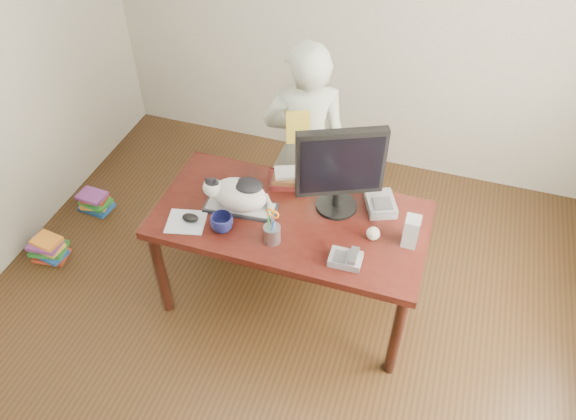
# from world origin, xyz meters

# --- Properties ---
(room) EXTENTS (4.50, 4.50, 4.50)m
(room) POSITION_xyz_m (0.00, 0.00, 1.35)
(room) COLOR black
(room) RESTS_ON ground
(desk) EXTENTS (1.60, 0.80, 0.75)m
(desk) POSITION_xyz_m (0.00, 0.68, 0.60)
(desk) COLOR black
(desk) RESTS_ON ground
(keyboard) EXTENTS (0.44, 0.20, 0.03)m
(keyboard) POSITION_xyz_m (-0.30, 0.57, 0.76)
(keyboard) COLOR black
(keyboard) RESTS_ON desk
(cat) EXTENTS (0.42, 0.24, 0.24)m
(cat) POSITION_xyz_m (-0.32, 0.57, 0.87)
(cat) COLOR silver
(cat) RESTS_ON keyboard
(monitor) EXTENTS (0.48, 0.32, 0.57)m
(monitor) POSITION_xyz_m (0.24, 0.75, 1.07)
(monitor) COLOR black
(monitor) RESTS_ON desk
(pen_cup) EXTENTS (0.12, 0.12, 0.25)m
(pen_cup) POSITION_xyz_m (-0.04, 0.38, 0.82)
(pen_cup) COLOR gray
(pen_cup) RESTS_ON desk
(mousepad) EXTENTS (0.26, 0.24, 0.00)m
(mousepad) POSITION_xyz_m (-0.56, 0.37, 0.75)
(mousepad) COLOR silver
(mousepad) RESTS_ON desk
(mouse) EXTENTS (0.11, 0.08, 0.04)m
(mouse) POSITION_xyz_m (-0.54, 0.39, 0.77)
(mouse) COLOR black
(mouse) RESTS_ON mousepad
(coffee_mug) EXTENTS (0.18, 0.18, 0.10)m
(coffee_mug) POSITION_xyz_m (-0.34, 0.38, 0.80)
(coffee_mug) COLOR #0E1038
(coffee_mug) RESTS_ON desk
(phone) EXTENTS (0.18, 0.15, 0.08)m
(phone) POSITION_xyz_m (0.39, 0.36, 0.78)
(phone) COLOR slate
(phone) RESTS_ON desk
(speaker) EXTENTS (0.08, 0.09, 0.19)m
(speaker) POSITION_xyz_m (0.69, 0.61, 0.84)
(speaker) COLOR #9C9C9E
(speaker) RESTS_ON desk
(baseball) EXTENTS (0.08, 0.08, 0.08)m
(baseball) POSITION_xyz_m (0.49, 0.58, 0.79)
(baseball) COLOR white
(baseball) RESTS_ON desk
(book_stack) EXTENTS (0.28, 0.24, 0.09)m
(book_stack) POSITION_xyz_m (-0.10, 0.89, 0.79)
(book_stack) COLOR #521616
(book_stack) RESTS_ON desk
(calculator) EXTENTS (0.23, 0.26, 0.07)m
(calculator) POSITION_xyz_m (0.48, 0.84, 0.78)
(calculator) COLOR slate
(calculator) RESTS_ON desk
(person) EXTENTS (0.66, 0.55, 1.54)m
(person) POSITION_xyz_m (-0.11, 1.24, 0.77)
(person) COLOR silver
(person) RESTS_ON ground
(held_book) EXTENTS (0.17, 0.13, 0.20)m
(held_book) POSITION_xyz_m (-0.11, 1.07, 1.05)
(held_book) COLOR gold
(held_book) RESTS_ON person
(book_pile_a) EXTENTS (0.27, 0.22, 0.18)m
(book_pile_a) POSITION_xyz_m (-1.75, 0.40, 0.09)
(book_pile_a) COLOR #A22F17
(book_pile_a) RESTS_ON ground
(book_pile_b) EXTENTS (0.26, 0.20, 0.15)m
(book_pile_b) POSITION_xyz_m (-1.72, 0.95, 0.07)
(book_pile_b) COLOR navy
(book_pile_b) RESTS_ON ground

